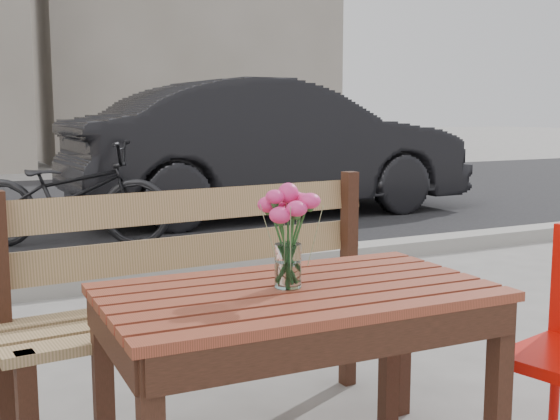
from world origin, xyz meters
name	(u,v)px	position (x,y,z in m)	size (l,w,h in m)	color
street	(44,236)	(0.00, 5.06, 0.03)	(30.00, 8.12, 0.12)	black
main_table	(298,325)	(-0.02, 0.08, 0.57)	(1.12, 0.68, 0.68)	brown
main_bench	(208,278)	(-0.05, 0.71, 0.58)	(1.56, 0.56, 0.95)	olive
main_vase	(288,223)	(-0.04, 0.09, 0.87)	(0.16, 0.16, 0.30)	white
parked_car	(271,148)	(2.61, 5.59, 0.76)	(1.61, 4.62, 1.52)	black
bicycle	(69,194)	(0.16, 4.62, 0.46)	(0.62, 1.77, 0.93)	black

